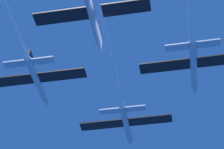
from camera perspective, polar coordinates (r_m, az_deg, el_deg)
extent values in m
cylinder|color=#B2BAC6|center=(100.27, 1.83, -6.39)|extent=(1.40, 12.68, 1.40)
cone|color=#B2BAC6|center=(106.59, 2.44, -8.79)|extent=(1.37, 2.79, 1.37)
ellipsoid|color=black|center=(102.86, 2.05, -7.02)|extent=(0.98, 2.54, 0.70)
cube|color=black|center=(100.48, -1.35, -6.49)|extent=(9.64, 2.79, 0.30)
cube|color=black|center=(99.34, 4.95, -5.85)|extent=(9.64, 2.79, 0.30)
cube|color=black|center=(97.29, 1.38, -3.85)|extent=(0.37, 2.28, 2.03)
cube|color=#B2BAC6|center=(96.39, -0.31, -4.73)|extent=(4.34, 1.67, 0.30)
cube|color=#B2BAC6|center=(95.77, 3.08, -4.37)|extent=(4.34, 1.67, 0.30)
cylinder|color=white|center=(82.21, -0.57, 3.33)|extent=(1.26, 35.37, 1.26)
cylinder|color=#B2BAC6|center=(91.59, -9.66, -0.70)|extent=(1.40, 12.68, 1.40)
cone|color=#B2BAC6|center=(97.16, -8.35, -3.69)|extent=(1.37, 2.79, 1.37)
ellipsoid|color=black|center=(93.94, -9.13, -1.55)|extent=(0.98, 2.54, 0.70)
cube|color=black|center=(92.89, -13.01, -0.82)|extent=(9.64, 2.79, 0.30)
cube|color=black|center=(89.70, -6.42, -0.06)|extent=(9.64, 2.79, 0.30)
cube|color=black|center=(89.29, -10.47, 2.25)|extent=(0.37, 2.28, 2.03)
cube|color=#B2BAC6|center=(88.85, -12.41, 1.35)|extent=(4.34, 1.67, 0.30)
cube|color=#B2BAC6|center=(87.13, -8.87, 1.80)|extent=(4.34, 1.67, 0.30)
cylinder|color=#B2BAC6|center=(86.44, 10.44, 1.21)|extent=(1.40, 12.68, 1.40)
cone|color=#B2BAC6|center=(92.27, 10.59, -2.06)|extent=(1.37, 2.79, 1.37)
ellipsoid|color=black|center=(88.90, 10.45, 0.26)|extent=(0.98, 2.54, 0.70)
cube|color=black|center=(85.82, 6.77, 1.08)|extent=(9.64, 2.79, 0.30)
cube|color=black|center=(86.49, 14.06, 1.89)|extent=(9.64, 2.79, 0.30)
cube|color=black|center=(84.01, 10.19, 4.40)|extent=(0.37, 2.28, 2.03)
cube|color=#B2BAC6|center=(82.48, 8.35, 3.50)|extent=(4.34, 1.67, 0.30)
cube|color=#B2BAC6|center=(82.84, 12.30, 3.93)|extent=(4.34, 1.67, 0.30)
cylinder|color=#B2BAC6|center=(78.54, -2.57, 7.66)|extent=(1.40, 12.68, 1.40)
cone|color=#B2BAC6|center=(83.61, -1.51, 3.66)|extent=(1.37, 2.79, 1.37)
ellipsoid|color=black|center=(80.77, -2.16, 6.44)|extent=(0.98, 2.54, 0.70)
cube|color=black|center=(79.17, -6.61, 7.45)|extent=(9.64, 2.79, 0.30)
cube|color=black|center=(77.50, 1.38, 8.54)|extent=(9.64, 2.79, 0.30)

